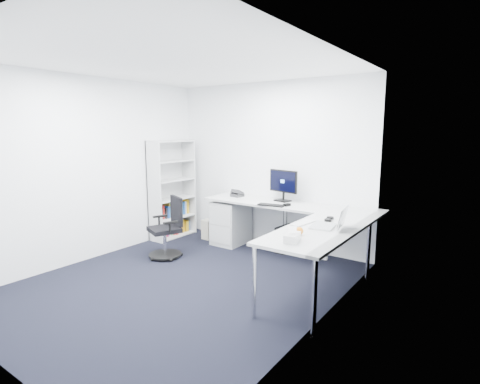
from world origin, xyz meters
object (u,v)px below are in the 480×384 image
Objects in this scene: bookshelf at (172,189)px; laptop at (323,216)px; l_desk at (276,234)px; monitor at (283,185)px; task_chair at (164,228)px.

laptop is at bearing -12.27° from bookshelf.
l_desk is at bearing 138.41° from laptop.
laptop is at bearing -32.89° from monitor.
monitor is at bearing 68.96° from task_chair.
task_chair is at bearing 175.68° from laptop.
monitor is 1.62m from laptop.
bookshelf is at bearing -156.46° from monitor.
laptop is (2.46, 0.19, 0.48)m from task_chair.
l_desk is 5.21× the size of monitor.
task_chair is 1.95m from monitor.
task_chair is 2.51m from laptop.
task_chair is (0.71, -0.88, -0.41)m from bookshelf.
l_desk is 7.48× the size of laptop.
bookshelf reaches higher than laptop.
l_desk is 0.84m from monitor.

